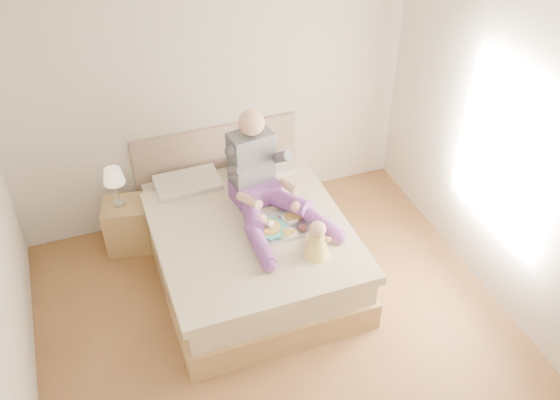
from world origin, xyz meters
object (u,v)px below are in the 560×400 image
object	(u,v)px
tray	(280,225)
baby	(317,242)
bed	(247,241)
nightstand	(127,225)
adult	(262,183)

from	to	relation	value
tray	baby	size ratio (longest dim) A/B	1.46
bed	nightstand	xyz separation A→B (m)	(-1.02, 0.69, -0.06)
nightstand	tray	xyz separation A→B (m)	(1.26, -0.94, 0.38)
bed	baby	bearing A→B (deg)	-58.76
bed	tray	distance (m)	0.47
nightstand	adult	world-z (taller)	adult
nightstand	tray	bearing A→B (deg)	-25.11
bed	nightstand	bearing A→B (deg)	145.62
tray	baby	bearing A→B (deg)	-71.94
nightstand	tray	world-z (taller)	tray
adult	tray	distance (m)	0.42
adult	baby	distance (m)	0.81
baby	nightstand	bearing A→B (deg)	147.60
bed	tray	bearing A→B (deg)	-44.65
adult	baby	bearing A→B (deg)	-83.39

